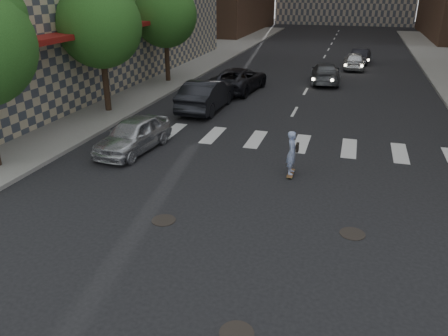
% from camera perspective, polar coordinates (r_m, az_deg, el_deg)
% --- Properties ---
extents(ground, '(160.00, 160.00, 0.00)m').
position_cam_1_polar(ground, '(11.35, -0.96, -11.20)').
color(ground, black).
rests_on(ground, ground).
extents(sidewalk_left, '(13.00, 80.00, 0.15)m').
position_cam_1_polar(sidewalk_left, '(34.33, -14.45, 11.70)').
color(sidewalk_left, gray).
rests_on(sidewalk_left, ground).
extents(tree_b, '(4.20, 4.20, 6.60)m').
position_cam_1_polar(tree_b, '(23.62, -15.70, 17.99)').
color(tree_b, '#382619').
rests_on(tree_b, sidewalk_left).
extents(tree_c, '(4.20, 4.20, 6.60)m').
position_cam_1_polar(tree_c, '(30.71, -7.54, 19.57)').
color(tree_c, '#382619').
rests_on(tree_c, sidewalk_left).
extents(manhole_a, '(0.70, 0.70, 0.02)m').
position_cam_1_polar(manhole_a, '(9.21, 1.67, -20.76)').
color(manhole_a, black).
rests_on(manhole_a, ground).
extents(manhole_b, '(0.70, 0.70, 0.02)m').
position_cam_1_polar(manhole_b, '(12.93, -7.89, -6.77)').
color(manhole_b, black).
rests_on(manhole_b, ground).
extents(manhole_c, '(0.70, 0.70, 0.02)m').
position_cam_1_polar(manhole_c, '(12.67, 16.42, -8.23)').
color(manhole_c, black).
rests_on(manhole_c, ground).
extents(skateboarder, '(0.41, 0.84, 1.66)m').
position_cam_1_polar(skateboarder, '(15.57, 8.89, 1.99)').
color(skateboarder, brown).
rests_on(skateboarder, ground).
extents(silver_sedan, '(2.05, 4.20, 1.38)m').
position_cam_1_polar(silver_sedan, '(18.20, -11.74, 4.29)').
color(silver_sedan, silver).
rests_on(silver_sedan, ground).
extents(traffic_car_a, '(1.83, 5.02, 1.64)m').
position_cam_1_polar(traffic_car_a, '(23.86, -2.34, 9.50)').
color(traffic_car_a, black).
rests_on(traffic_car_a, ground).
extents(traffic_car_b, '(2.42, 4.84, 1.35)m').
position_cam_1_polar(traffic_car_b, '(31.53, 13.09, 11.99)').
color(traffic_car_b, '#505257').
rests_on(traffic_car_b, ground).
extents(traffic_car_c, '(3.05, 5.53, 1.46)m').
position_cam_1_polar(traffic_car_c, '(28.41, 1.97, 11.51)').
color(traffic_car_c, black).
rests_on(traffic_car_c, ground).
extents(traffic_car_d, '(1.77, 4.03, 1.35)m').
position_cam_1_polar(traffic_car_d, '(37.38, 16.64, 13.29)').
color(traffic_car_d, '#B3B5BB').
rests_on(traffic_car_d, ground).
extents(traffic_car_e, '(1.75, 3.97, 1.27)m').
position_cam_1_polar(traffic_car_e, '(40.40, 17.44, 13.80)').
color(traffic_car_e, black).
rests_on(traffic_car_e, ground).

